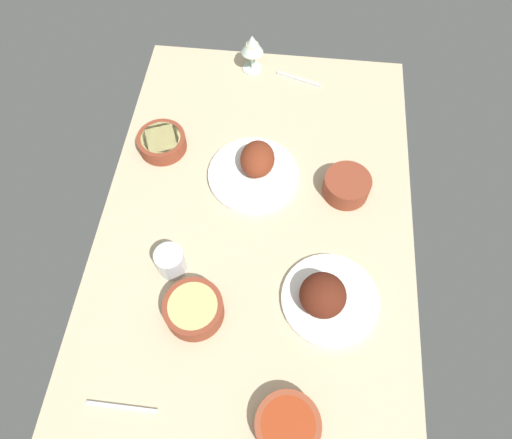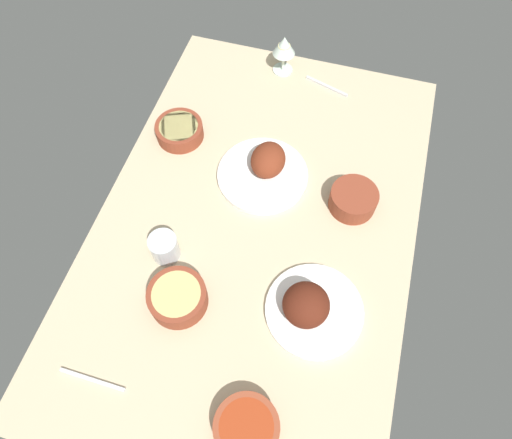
{
  "view_description": "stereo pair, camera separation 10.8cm",
  "coord_description": "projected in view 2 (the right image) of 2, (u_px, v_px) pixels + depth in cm",
  "views": [
    {
      "loc": [
        62.39,
        6.79,
        119.58
      ],
      "look_at": [
        0.0,
        0.0,
        6.0
      ],
      "focal_mm": 32.0,
      "sensor_mm": 36.0,
      "label": 1
    },
    {
      "loc": [
        60.3,
        17.4,
        119.58
      ],
      "look_at": [
        0.0,
        0.0,
        6.0
      ],
      "focal_mm": 32.0,
      "sensor_mm": 36.0,
      "label": 2
    }
  ],
  "objects": [
    {
      "name": "water_tumbler",
      "position": [
        164.0,
        247.0,
        1.23
      ],
      "size": [
        7.77,
        7.77,
        8.08
      ],
      "primitive_type": "cylinder",
      "color": "silver",
      "rests_on": "dining_table"
    },
    {
      "name": "bowl_onions",
      "position": [
        353.0,
        199.0,
        1.31
      ],
      "size": [
        13.74,
        13.74,
        6.35
      ],
      "color": "brown",
      "rests_on": "dining_table"
    },
    {
      "name": "bowl_pasta",
      "position": [
        178.0,
        297.0,
        1.17
      ],
      "size": [
        15.3,
        15.3,
        6.17
      ],
      "color": "brown",
      "rests_on": "dining_table"
    },
    {
      "name": "fork_loose",
      "position": [
        327.0,
        86.0,
        1.57
      ],
      "size": [
        5.72,
        15.6,
        0.8
      ],
      "primitive_type": "cube",
      "rotation": [
        0.0,
        0.0,
        1.26
      ],
      "color": "silver",
      "rests_on": "dining_table"
    },
    {
      "name": "spoon_loose",
      "position": [
        92.0,
        380.0,
        1.1
      ],
      "size": [
        1.0,
        17.12,
        0.8
      ],
      "primitive_type": "cube",
      "rotation": [
        0.0,
        0.0,
        1.56
      ],
      "color": "silver",
      "rests_on": "dining_table"
    },
    {
      "name": "dining_table",
      "position": [
        256.0,
        226.0,
        1.33
      ],
      "size": [
        140.0,
        90.0,
        4.0
      ],
      "primitive_type": "cube",
      "color": "#C6B28E",
      "rests_on": "ground"
    },
    {
      "name": "bowl_sauce",
      "position": [
        247.0,
        427.0,
        1.03
      ],
      "size": [
        15.16,
        15.16,
        4.74
      ],
      "color": "brown",
      "rests_on": "dining_table"
    },
    {
      "name": "bowl_potatoes",
      "position": [
        179.0,
        130.0,
        1.45
      ],
      "size": [
        15.01,
        15.01,
        5.03
      ],
      "color": "brown",
      "rests_on": "dining_table"
    },
    {
      "name": "plate_near_viewer",
      "position": [
        265.0,
        168.0,
        1.37
      ],
      "size": [
        27.57,
        27.57,
        9.86
      ],
      "color": "white",
      "rests_on": "dining_table"
    },
    {
      "name": "plate_far_side",
      "position": [
        310.0,
        307.0,
        1.15
      ],
      "size": [
        25.58,
        25.58,
        10.82
      ],
      "color": "white",
      "rests_on": "dining_table"
    },
    {
      "name": "wine_glass",
      "position": [
        284.0,
        47.0,
        1.53
      ],
      "size": [
        7.6,
        7.6,
        14.0
      ],
      "color": "silver",
      "rests_on": "dining_table"
    }
  ]
}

